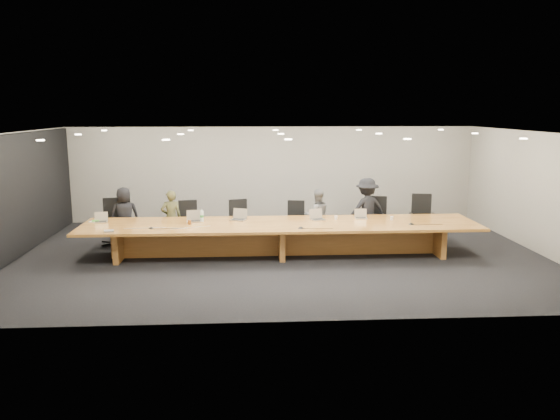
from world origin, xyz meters
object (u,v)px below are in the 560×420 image
(conference_table, at_px, (281,233))
(paper_cup_far, at_px, (392,218))
(laptop_c, at_px, (238,214))
(laptop_d, at_px, (318,215))
(chair_far_left, at_px, (114,221))
(paper_cup_near, at_px, (336,218))
(person_b, at_px, (171,218))
(laptop_a, at_px, (101,217))
(person_a, at_px, (125,216))
(water_bottle, at_px, (202,216))
(mic_center, at_px, (301,228))
(chair_mid_left, at_px, (241,221))
(av_box, at_px, (109,231))
(mic_left, at_px, (151,228))
(mic_right, at_px, (411,224))
(person_d, at_px, (367,210))
(laptop_e, at_px, (361,214))
(amber_mug, at_px, (189,222))
(laptop_b, at_px, (194,216))
(chair_left, at_px, (189,222))
(chair_mid_right, at_px, (295,221))
(chair_far_right, at_px, (422,217))
(person_c, at_px, (317,216))
(chair_right, at_px, (377,219))

(conference_table, xyz_separation_m, paper_cup_far, (2.62, 0.19, 0.27))
(laptop_c, bearing_deg, laptop_d, 18.87)
(conference_table, height_order, paper_cup_far, paper_cup_far)
(chair_far_left, distance_m, paper_cup_near, 5.46)
(person_b, xyz_separation_m, laptop_a, (-1.50, -0.77, 0.18))
(person_a, bearing_deg, laptop_d, 149.16)
(person_a, distance_m, water_bottle, 2.16)
(laptop_c, relative_size, mic_center, 2.52)
(chair_mid_left, relative_size, av_box, 5.54)
(person_a, xyz_separation_m, laptop_d, (4.67, -0.90, 0.16))
(mic_left, xyz_separation_m, mic_right, (5.79, 0.07, 0.00))
(person_d, xyz_separation_m, mic_right, (0.68, -1.55, -0.04))
(person_a, height_order, laptop_e, person_a)
(amber_mug, height_order, mic_center, amber_mug)
(laptop_e, bearing_deg, chair_far_left, 175.08)
(mic_left, bearing_deg, paper_cup_near, 9.78)
(paper_cup_far, bearing_deg, conference_table, -175.84)
(laptop_a, bearing_deg, laptop_e, -7.21)
(laptop_d, bearing_deg, chair_far_left, 147.32)
(laptop_a, bearing_deg, laptop_d, -8.43)
(laptop_b, xyz_separation_m, water_bottle, (0.18, 0.01, -0.01))
(chair_left, relative_size, chair_mid_right, 1.06)
(laptop_e, bearing_deg, laptop_b, -175.10)
(paper_cup_far, bearing_deg, av_box, -172.38)
(person_a, relative_size, mic_left, 12.37)
(chair_left, xyz_separation_m, chair_far_right, (5.92, 0.12, 0.04))
(person_d, distance_m, paper_cup_far, 1.11)
(amber_mug, xyz_separation_m, mic_left, (-0.79, -0.38, -0.04))
(mic_right, bearing_deg, person_b, 165.48)
(mic_center, bearing_deg, person_a, 156.98)
(person_a, height_order, mic_left, person_a)
(amber_mug, relative_size, mic_center, 0.73)
(chair_far_left, bearing_deg, laptop_d, -24.45)
(laptop_b, bearing_deg, chair_mid_right, 18.90)
(amber_mug, bearing_deg, conference_table, 0.19)
(person_c, distance_m, mic_left, 4.17)
(person_c, bearing_deg, av_box, 13.36)
(chair_right, xyz_separation_m, person_a, (-6.30, -0.07, 0.15))
(person_d, bearing_deg, laptop_b, -2.02)
(chair_mid_left, relative_size, laptop_d, 3.33)
(laptop_c, xyz_separation_m, mic_left, (-1.88, -0.78, -0.12))
(mic_left, bearing_deg, amber_mug, 25.52)
(chair_far_left, height_order, laptop_d, chair_far_left)
(person_a, bearing_deg, laptop_a, 47.35)
(laptop_d, relative_size, mic_center, 2.41)
(chair_right, bearing_deg, person_a, -165.65)
(mic_right, bearing_deg, laptop_d, 163.10)
(chair_right, bearing_deg, person_d, -158.38)
(mic_left, bearing_deg, laptop_b, 38.30)
(laptop_d, bearing_deg, paper_cup_near, -17.93)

